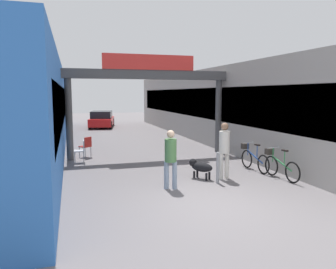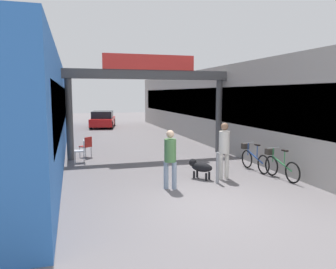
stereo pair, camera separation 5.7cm
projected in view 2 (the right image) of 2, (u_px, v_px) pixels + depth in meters
name	position (u px, v px, depth m)	size (l,w,h in m)	color
ground_plane	(210.00, 204.00, 8.15)	(80.00, 80.00, 0.00)	slate
storefront_left	(35.00, 107.00, 16.95)	(3.00, 26.00, 4.04)	blue
storefront_right	(215.00, 105.00, 19.79)	(3.00, 26.00, 4.04)	#9E9993
arcade_sign_gateway	(149.00, 84.00, 14.15)	(7.40, 0.47, 4.38)	#4C4C4F
pedestrian_with_dog	(224.00, 147.00, 10.44)	(0.40, 0.40, 1.82)	silver
pedestrian_companion	(170.00, 155.00, 9.36)	(0.45, 0.45, 1.71)	#8C9EB2
dog_on_leash	(200.00, 167.00, 10.56)	(0.74, 0.84, 0.62)	black
bicycle_green_nearest	(279.00, 165.00, 10.58)	(0.46, 1.69, 0.98)	black
bicycle_blue_second	(253.00, 158.00, 11.72)	(0.46, 1.69, 0.98)	black
bollard_post_metal	(218.00, 167.00, 10.01)	(0.10, 0.10, 0.98)	gray
cafe_chair_aluminium_nearer	(81.00, 149.00, 13.04)	(0.41, 0.41, 0.89)	gray
cafe_chair_red_farther	(87.00, 145.00, 14.09)	(0.57, 0.57, 0.89)	gray
parked_car_red	(103.00, 119.00, 26.65)	(2.46, 4.25, 1.33)	red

